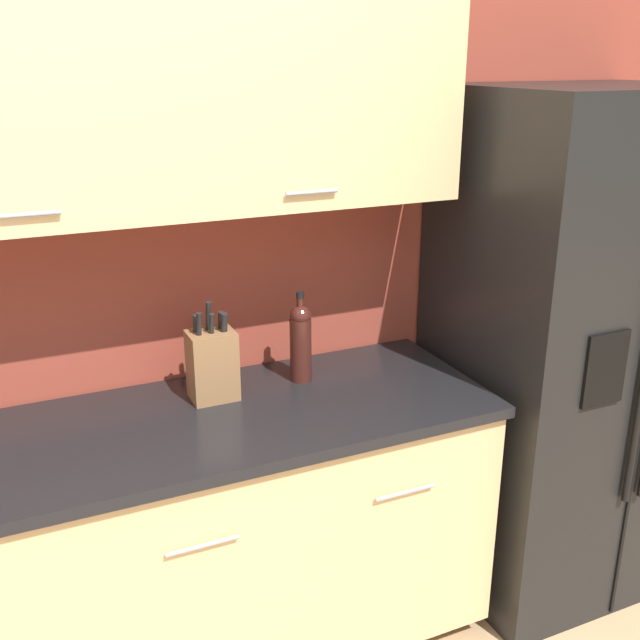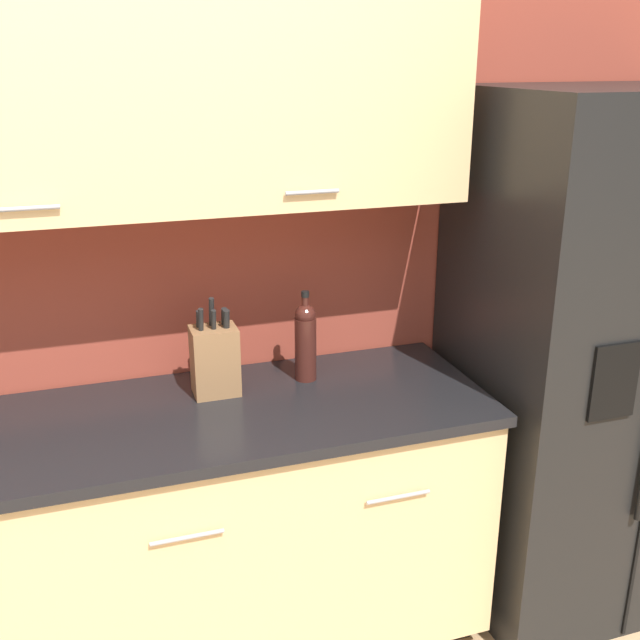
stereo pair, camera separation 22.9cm
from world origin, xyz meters
TOP-DOWN VIEW (x-y plane):
  - wall_back at (-0.04, 1.19)m, footprint 10.00×0.39m
  - counter_unit at (-0.11, 0.92)m, footprint 2.61×0.64m
  - refrigerator at (1.66, 0.87)m, footprint 0.86×0.74m
  - knife_block at (0.37, 1.03)m, footprint 0.14×0.11m
  - wine_bottle at (0.67, 1.04)m, footprint 0.07×0.07m

SIDE VIEW (x-z plane):
  - counter_unit at x=-0.11m, z-range 0.01..0.91m
  - refrigerator at x=1.66m, z-range 0.00..1.83m
  - knife_block at x=0.37m, z-range 0.86..1.17m
  - wine_bottle at x=0.67m, z-range 0.89..1.19m
  - wall_back at x=-0.04m, z-range 0.21..2.81m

